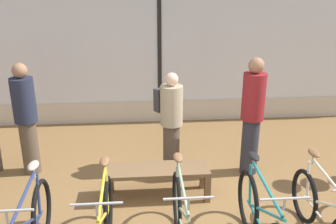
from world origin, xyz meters
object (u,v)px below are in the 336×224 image
customer_by_window (252,114)px  bicycle_right (323,217)px  bicycle_center (182,224)px  display_bench (158,173)px  customer_near_rack (171,119)px  customer_mid_floor (26,117)px

customer_by_window → bicycle_right: bearing=-79.2°
customer_by_window → bicycle_center: bearing=-125.3°
bicycle_right → display_bench: 2.12m
bicycle_center → bicycle_right: 1.59m
display_bench → customer_near_rack: size_ratio=0.89×
customer_near_rack → customer_by_window: customer_by_window is taller
customer_near_rack → customer_mid_floor: size_ratio=0.91×
display_bench → customer_mid_floor: customer_mid_floor is taller
bicycle_right → customer_by_window: bearing=100.8°
bicycle_center → customer_by_window: (1.26, 1.78, 0.57)m
display_bench → customer_by_window: size_ratio=0.77×
customer_mid_floor → customer_by_window: bearing=-4.8°
customer_near_rack → customer_mid_floor: (-2.17, 0.09, 0.07)m
display_bench → customer_mid_floor: (-1.92, 0.87, 0.55)m
bicycle_right → customer_near_rack: (-1.54, 1.94, 0.48)m
bicycle_right → display_bench: bicycle_right is taller
bicycle_center → display_bench: (-0.19, 1.19, -0.04)m
customer_by_window → customer_mid_floor: (-3.37, 0.28, -0.05)m
bicycle_right → customer_near_rack: size_ratio=1.06×
customer_by_window → customer_mid_floor: size_ratio=1.05×
display_bench → customer_near_rack: 0.95m
bicycle_right → display_bench: size_ratio=1.20×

